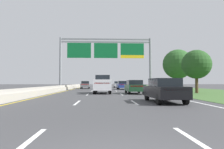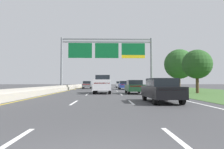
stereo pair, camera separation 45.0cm
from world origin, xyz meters
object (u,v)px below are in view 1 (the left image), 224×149
car_black_right_lane_sedan (164,90)px  roadside_tree_mid (178,64)px  pickup_truck_white (103,84)px  car_darkgreen_right_lane_sedan (134,87)px  car_blue_right_lane_sedan (122,85)px  roadside_tree_near (196,64)px  car_grey_left_lane_sedan (85,85)px  overhead_sign_gantry (106,53)px  car_silver_right_lane_sedan (117,84)px

car_black_right_lane_sedan → roadside_tree_mid: size_ratio=0.62×
pickup_truck_white → car_darkgreen_right_lane_sedan: size_ratio=1.23×
car_blue_right_lane_sedan → roadside_tree_near: size_ratio=0.84×
car_grey_left_lane_sedan → roadside_tree_mid: (16.85, -8.33, 3.69)m
overhead_sign_gantry → roadside_tree_near: size_ratio=2.86×
overhead_sign_gantry → roadside_tree_mid: bearing=9.2°
car_silver_right_lane_sedan → overhead_sign_gantry: bearing=170.5°
pickup_truck_white → car_black_right_lane_sedan: 12.12m
car_blue_right_lane_sedan → car_silver_right_lane_sedan: bearing=-1.3°
car_silver_right_lane_sedan → roadside_tree_near: size_ratio=0.84×
car_black_right_lane_sedan → car_blue_right_lane_sedan: bearing=-0.3°
car_darkgreen_right_lane_sedan → car_silver_right_lane_sedan: bearing=-0.6°
car_grey_left_lane_sedan → roadside_tree_mid: roadside_tree_mid is taller
car_silver_right_lane_sedan → car_darkgreen_right_lane_sedan: same height
overhead_sign_gantry → car_blue_right_lane_sedan: bearing=58.9°
overhead_sign_gantry → roadside_tree_mid: (12.68, 2.06, -1.63)m
car_silver_right_lane_sedan → roadside_tree_near: roadside_tree_near is taller
car_grey_left_lane_sedan → car_blue_right_lane_sedan: 8.96m
overhead_sign_gantry → pickup_truck_white: size_ratio=2.78×
pickup_truck_white → car_silver_right_lane_sedan: (3.80, 27.67, -0.26)m
car_silver_right_lane_sedan → car_black_right_lane_sedan: 39.09m
car_blue_right_lane_sedan → overhead_sign_gantry: bearing=147.9°
pickup_truck_white → roadside_tree_mid: (13.21, 10.81, 3.43)m
overhead_sign_gantry → car_blue_right_lane_sedan: overhead_sign_gantry is taller
car_black_right_lane_sedan → pickup_truck_white: bearing=18.4°
roadside_tree_near → roadside_tree_mid: (1.82, 11.14, 1.02)m
overhead_sign_gantry → pickup_truck_white: bearing=-93.4°
car_blue_right_lane_sedan → roadside_tree_mid: (9.48, -3.24, 3.69)m
car_grey_left_lane_sedan → roadside_tree_mid: bearing=-117.8°
car_silver_right_lane_sedan → car_grey_left_lane_sedan: (-7.44, -8.53, 0.00)m
car_darkgreen_right_lane_sedan → roadside_tree_near: size_ratio=0.84×
pickup_truck_white → car_black_right_lane_sedan: size_ratio=1.22×
overhead_sign_gantry → pickup_truck_white: overhead_sign_gantry is taller
overhead_sign_gantry → pickup_truck_white: (-0.52, -8.75, -5.07)m
overhead_sign_gantry → car_darkgreen_right_lane_sedan: overhead_sign_gantry is taller
roadside_tree_mid → roadside_tree_near: bearing=-99.3°
car_black_right_lane_sedan → roadside_tree_near: bearing=-34.6°
car_silver_right_lane_sedan → car_grey_left_lane_sedan: size_ratio=0.99×
car_silver_right_lane_sedan → roadside_tree_near: 29.14m
roadside_tree_mid → overhead_sign_gantry: bearing=-170.8°
pickup_truck_white → car_blue_right_lane_sedan: (3.73, 14.05, -0.26)m
overhead_sign_gantry → car_silver_right_lane_sedan: size_ratio=3.41×
car_silver_right_lane_sedan → roadside_tree_near: (7.60, -28.01, 2.67)m
overhead_sign_gantry → car_silver_right_lane_sedan: (3.27, 18.93, -5.32)m
overhead_sign_gantry → car_black_right_lane_sedan: size_ratio=3.40×
car_silver_right_lane_sedan → roadside_tree_mid: size_ratio=0.62×
overhead_sign_gantry → car_blue_right_lane_sedan: (3.20, 5.30, -5.32)m
pickup_truck_white → roadside_tree_mid: bearing=-50.0°
pickup_truck_white → car_grey_left_lane_sedan: pickup_truck_white is taller
car_grey_left_lane_sedan → car_blue_right_lane_sedan: size_ratio=1.00×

